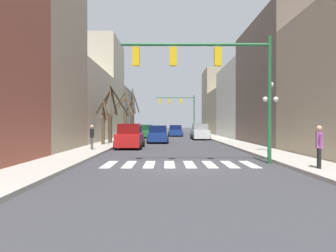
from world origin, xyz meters
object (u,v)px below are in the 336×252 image
(traffic_signal_far, at_px, (180,105))
(street_tree_right_near, at_px, (125,116))
(traffic_signal_near, at_px, (213,69))
(car_parked_left_far, at_px, (146,132))
(car_parked_right_mid, at_px, (200,132))
(car_driving_away_lane, at_px, (130,137))
(pedestrian_crossing_street, at_px, (92,135))
(street_tree_left_far, at_px, (132,115))
(street_tree_left_near, at_px, (104,123))
(street_tree_left_mid, at_px, (111,115))
(pedestrian_near_right_corner, at_px, (319,143))
(street_lamp_right_corner, at_px, (271,102))
(car_parked_left_mid, at_px, (175,131))
(car_parked_right_near, at_px, (158,135))

(traffic_signal_far, xyz_separation_m, street_tree_right_near, (-7.23, -16.86, -2.18))
(traffic_signal_near, bearing_deg, car_parked_left_far, 99.91)
(car_parked_right_mid, bearing_deg, car_driving_away_lane, 153.38)
(pedestrian_crossing_street, distance_m, street_tree_left_far, 24.22)
(street_tree_left_near, height_order, street_tree_left_mid, street_tree_left_mid)
(car_parked_right_mid, bearing_deg, car_parked_left_far, 53.35)
(traffic_signal_near, height_order, pedestrian_near_right_corner, traffic_signal_near)
(street_lamp_right_corner, relative_size, pedestrian_crossing_street, 2.64)
(car_parked_left_mid, distance_m, street_tree_right_near, 10.44)
(street_tree_right_near, bearing_deg, car_parked_right_near, -60.91)
(pedestrian_crossing_street, bearing_deg, traffic_signal_far, 146.22)
(pedestrian_crossing_street, relative_size, street_tree_right_near, 0.27)
(street_lamp_right_corner, bearing_deg, traffic_signal_near, -131.34)
(traffic_signal_near, xyz_separation_m, car_parked_left_mid, (-0.81, 31.59, -3.59))
(car_parked_left_far, bearing_deg, traffic_signal_far, -20.85)
(car_parked_left_far, distance_m, pedestrian_near_right_corner, 30.90)
(traffic_signal_far, height_order, car_parked_left_far, traffic_signal_far)
(car_parked_right_mid, xyz_separation_m, street_tree_left_near, (-8.93, -10.62, 1.04))
(street_lamp_right_corner, xyz_separation_m, pedestrian_crossing_street, (-11.10, 1.52, -2.03))
(traffic_signal_near, height_order, car_parked_left_far, traffic_signal_near)
(traffic_signal_far, height_order, pedestrian_near_right_corner, traffic_signal_far)
(street_lamp_right_corner, height_order, street_tree_right_near, street_tree_right_near)
(car_parked_left_mid, relative_size, street_tree_right_near, 0.77)
(street_lamp_right_corner, distance_m, street_tree_left_near, 13.37)
(car_driving_away_lane, height_order, pedestrian_crossing_street, car_driving_away_lane)
(traffic_signal_near, xyz_separation_m, street_tree_left_far, (-6.80, 30.39, -1.30))
(traffic_signal_near, distance_m, car_parked_right_near, 16.73)
(car_parked_left_mid, bearing_deg, car_parked_left_far, 139.01)
(car_parked_right_mid, height_order, street_tree_right_near, street_tree_right_near)
(pedestrian_near_right_corner, bearing_deg, street_tree_left_near, 53.07)
(car_parked_right_near, height_order, car_parked_left_far, car_parked_left_far)
(car_parked_left_mid, relative_size, car_parked_right_near, 1.03)
(pedestrian_near_right_corner, bearing_deg, street_lamp_right_corner, 11.88)
(street_lamp_right_corner, bearing_deg, street_tree_left_near, 148.60)
(car_parked_left_mid, bearing_deg, pedestrian_crossing_street, 166.39)
(car_parked_right_near, relative_size, street_tree_left_far, 0.67)
(car_parked_right_mid, distance_m, car_parked_left_far, 8.04)
(street_lamp_right_corner, height_order, street_tree_left_mid, street_tree_left_mid)
(street_tree_right_near, bearing_deg, street_lamp_right_corner, -59.21)
(car_parked_right_mid, bearing_deg, street_tree_right_near, 82.87)
(car_parked_left_mid, distance_m, car_parked_left_far, 5.97)
(pedestrian_near_right_corner, xyz_separation_m, street_tree_left_mid, (-10.64, 16.44, 1.48))
(street_tree_left_mid, bearing_deg, street_tree_right_near, 89.61)
(street_tree_left_near, bearing_deg, traffic_signal_near, -58.29)
(traffic_signal_far, height_order, street_tree_right_near, traffic_signal_far)
(traffic_signal_near, distance_m, street_tree_right_near, 24.43)
(traffic_signal_near, xyz_separation_m, car_parked_right_mid, (1.72, 22.28, -3.50))
(pedestrian_crossing_street, xyz_separation_m, pedestrian_near_right_corner, (10.57, -8.91, 0.01))
(car_driving_away_lane, relative_size, street_tree_left_far, 0.66)
(car_driving_away_lane, xyz_separation_m, car_parked_right_near, (1.91, 6.84, -0.07))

